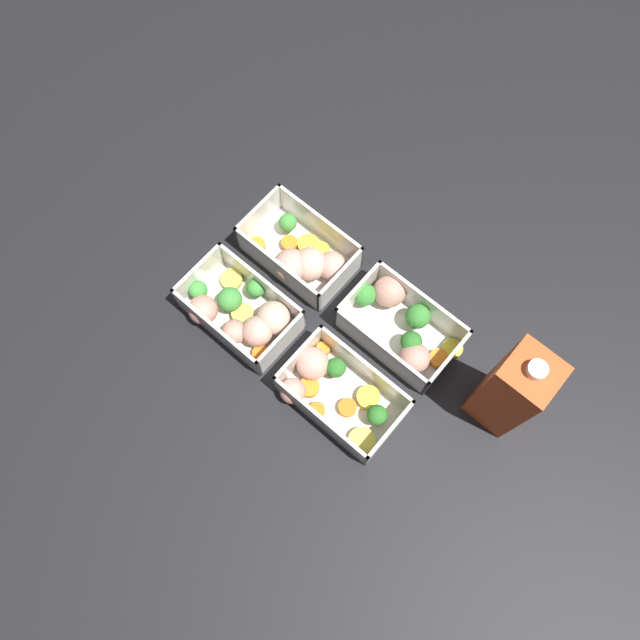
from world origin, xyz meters
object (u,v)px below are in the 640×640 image
container_far_left (303,257)px  juice_carton (512,390)px  container_near_left (242,314)px  container_far_right (401,324)px  container_near_right (333,389)px

container_far_left → juice_carton: bearing=1.3°
container_near_left → container_far_left: size_ratio=1.00×
container_far_right → juice_carton: size_ratio=0.92×
container_far_left → container_near_right: bearing=-37.4°
container_near_right → container_far_right: bearing=84.5°
container_far_left → container_far_right: 0.18m
container_near_right → container_far_left: bearing=142.6°
container_far_right → juice_carton: 0.19m
container_near_right → container_far_right: size_ratio=0.94×
container_near_left → container_far_left: 0.13m
container_near_left → container_near_right: same height
container_near_left → container_near_right: 0.18m
container_far_left → juice_carton: juice_carton is taller
container_near_left → juice_carton: (0.36, 0.14, 0.07)m
juice_carton → container_far_left: bearing=-178.7°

